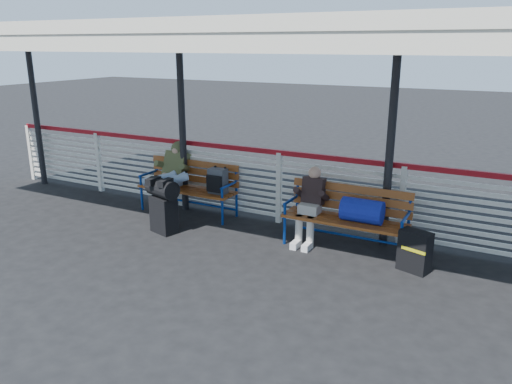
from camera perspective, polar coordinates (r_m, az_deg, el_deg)
The scene contains 9 objects.
ground at distance 6.90m, azimuth -4.22°, elevation -8.25°, with size 60.00×60.00×0.00m, color black.
fence at distance 8.24m, azimuth 2.65°, elevation 0.86°, with size 12.08×0.08×1.24m.
canopy at distance 7.01m, azimuth -0.85°, elevation 17.81°, with size 12.60×3.60×3.16m.
luggage_stack at distance 7.98m, azimuth -10.58°, elevation -1.30°, with size 0.59×0.43×0.88m.
bench_left at distance 8.73m, azimuth -6.75°, elevation 1.14°, with size 1.80×0.56×0.92m.
bench_right at distance 7.27m, azimuth 11.18°, elevation -2.18°, with size 1.80×0.56×0.92m.
traveler_man at distance 8.60m, azimuth -9.88°, elevation 1.77°, with size 0.93×1.55×0.77m.
companion_person at distance 7.46m, azimuth 6.21°, elevation -1.43°, with size 0.32×0.66×1.15m.
suitcase_side at distance 6.91m, azimuth 17.68°, elevation -6.47°, with size 0.45×0.35×0.56m.
Camera 1 is at (3.34, -5.29, 2.89)m, focal length 35.00 mm.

